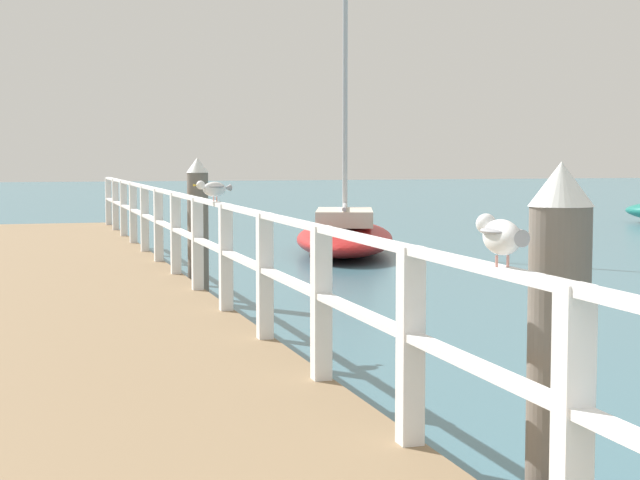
{
  "coord_description": "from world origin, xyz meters",
  "views": [
    {
      "loc": [
        -0.74,
        -0.94,
        1.96
      ],
      "look_at": [
        2.89,
        11.56,
        0.91
      ],
      "focal_mm": 59.04,
      "sensor_mm": 36.0,
      "label": 1
    }
  ],
  "objects_px": {
    "seagull_background": "(214,188)",
    "dock_piling_near": "(558,374)",
    "seagull_foreground": "(501,235)",
    "boat_3": "(345,235)",
    "dock_piling_far": "(198,230)"
  },
  "relations": [
    {
      "from": "dock_piling_near",
      "to": "seagull_foreground",
      "type": "xyz_separation_m",
      "value": [
        -0.38,
        -0.18,
        0.65
      ]
    },
    {
      "from": "dock_piling_near",
      "to": "boat_3",
      "type": "relative_size",
      "value": 0.33
    },
    {
      "from": "dock_piling_far",
      "to": "seagull_foreground",
      "type": "distance_m",
      "value": 9.87
    },
    {
      "from": "dock_piling_far",
      "to": "seagull_background",
      "type": "xyz_separation_m",
      "value": [
        -0.39,
        -3.28,
        0.65
      ]
    },
    {
      "from": "seagull_foreground",
      "to": "seagull_background",
      "type": "bearing_deg",
      "value": 93.52
    },
    {
      "from": "dock_piling_far",
      "to": "seagull_background",
      "type": "distance_m",
      "value": 3.36
    },
    {
      "from": "seagull_foreground",
      "to": "boat_3",
      "type": "height_order",
      "value": "boat_3"
    },
    {
      "from": "seagull_background",
      "to": "dock_piling_near",
      "type": "bearing_deg",
      "value": 154.91
    },
    {
      "from": "dock_piling_far",
      "to": "seagull_foreground",
      "type": "height_order",
      "value": "dock_piling_far"
    },
    {
      "from": "dock_piling_near",
      "to": "boat_3",
      "type": "height_order",
      "value": "boat_3"
    },
    {
      "from": "dock_piling_far",
      "to": "seagull_foreground",
      "type": "xyz_separation_m",
      "value": [
        -0.38,
        -9.84,
        0.65
      ]
    },
    {
      "from": "boat_3",
      "to": "seagull_background",
      "type": "bearing_deg",
      "value": -97.04
    },
    {
      "from": "dock_piling_near",
      "to": "seagull_background",
      "type": "relative_size",
      "value": 4.39
    },
    {
      "from": "dock_piling_far",
      "to": "boat_3",
      "type": "bearing_deg",
      "value": 56.87
    },
    {
      "from": "dock_piling_far",
      "to": "boat_3",
      "type": "height_order",
      "value": "boat_3"
    }
  ]
}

